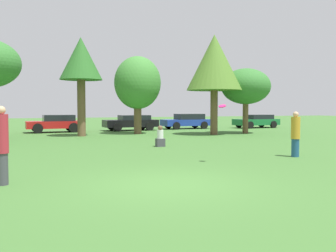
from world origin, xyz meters
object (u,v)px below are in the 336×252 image
person_catcher (295,134)px  parked_car_green (257,121)px  frisbee (222,106)px  parked_car_blue (187,121)px  person_thrower (2,145)px  tree_3 (81,61)px  tree_4 (138,83)px  parked_car_red (56,123)px  parked_car_black (131,122)px  bystander_sitting (160,138)px  tree_5 (214,63)px  tree_6 (246,87)px

person_catcher → parked_car_green: 20.11m
frisbee → parked_car_blue: bearing=69.8°
person_thrower → tree_3: tree_3 is taller
tree_4 → parked_car_red: tree_4 is taller
tree_3 → parked_car_black: 7.76m
frisbee → tree_3: tree_3 is taller
person_catcher → tree_4: tree_4 is taller
tree_3 → parked_car_black: tree_3 is taller
frisbee → parked_car_green: bearing=53.2°
tree_4 → tree_3: bearing=-168.1°
frisbee → tree_4: 14.34m
person_thrower → person_catcher: 10.00m
parked_car_black → parked_car_green: parked_car_black is taller
bystander_sitting → tree_4: bearing=81.0°
tree_5 → parked_car_blue: bearing=81.4°
bystander_sitting → tree_4: (1.35, 8.55, 3.09)m
tree_3 → tree_5: 8.75m
parked_car_red → bystander_sitting: bearing=104.4°
person_catcher → tree_4: (-2.14, 13.75, 2.65)m
parked_car_black → tree_6: bearing=134.3°
person_thrower → person_catcher: bearing=0.0°
tree_5 → tree_3: bearing=169.2°
tree_4 → person_thrower: bearing=-116.6°
tree_4 → parked_car_blue: 7.85m
person_catcher → tree_6: 12.87m
person_catcher → bystander_sitting: (-3.48, 5.20, -0.44)m
frisbee → tree_6: tree_6 is taller
frisbee → tree_6: bearing=54.8°
tree_4 → parked_car_black: bearing=81.5°
bystander_sitting → tree_6: (8.63, 6.34, 2.88)m
bystander_sitting → tree_6: tree_6 is taller
person_thrower → parked_car_blue: person_thrower is taller
parked_car_black → parked_car_green: (11.60, -0.25, -0.03)m
frisbee → parked_car_green: size_ratio=0.06×
person_thrower → tree_4: tree_4 is taller
bystander_sitting → parked_car_black: parked_car_black is taller
bystander_sitting → tree_4: 9.19m
tree_3 → tree_4: tree_3 is taller
frisbee → tree_4: size_ratio=0.05×
person_thrower → tree_6: bearing=31.7°
person_catcher → parked_car_blue: bearing=-110.7°
tree_6 → parked_car_red: 14.07m
parked_car_black → parked_car_blue: 5.17m
tree_5 → person_catcher: bearing=-102.6°
parked_car_black → parked_car_green: 11.60m
bystander_sitting → parked_car_red: size_ratio=0.24×
parked_car_green → parked_car_black: bearing=-4.4°
tree_4 → parked_car_blue: bearing=38.7°
parked_car_blue → bystander_sitting: bearing=58.5°
person_thrower → person_catcher: (9.85, 1.68, -0.11)m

